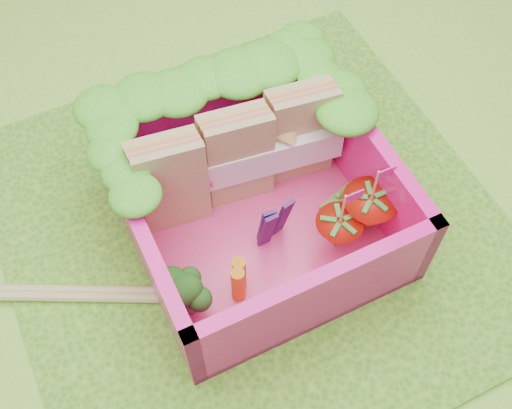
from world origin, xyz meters
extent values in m
plane|color=#84CF3A|center=(0.00, 0.00, 0.00)|extent=(14.00, 14.00, 0.00)
cube|color=#488F20|center=(0.00, 0.00, 0.01)|extent=(2.60, 2.60, 0.03)
cube|color=#E33A7B|center=(0.02, -0.02, 0.06)|extent=(1.30, 1.30, 0.05)
cube|color=#FF158D|center=(0.02, 0.59, 0.31)|extent=(1.30, 0.07, 0.55)
cube|color=#FF158D|center=(0.02, -0.64, 0.31)|extent=(1.30, 0.07, 0.55)
cube|color=#FF158D|center=(-0.60, -0.02, 0.31)|extent=(0.07, 1.30, 0.55)
cube|color=#FF158D|center=(0.63, -0.02, 0.31)|extent=(0.07, 1.30, 0.55)
ellipsoid|color=#369C1C|center=(-0.48, 0.56, 0.64)|extent=(0.30, 0.30, 0.11)
ellipsoid|color=#369C1C|center=(-0.32, 0.56, 0.64)|extent=(0.30, 0.30, 0.11)
ellipsoid|color=#369C1C|center=(-0.15, 0.56, 0.64)|extent=(0.30, 0.30, 0.11)
ellipsoid|color=#369C1C|center=(0.02, 0.56, 0.64)|extent=(0.30, 0.30, 0.11)
ellipsoid|color=#369C1C|center=(0.18, 0.56, 0.64)|extent=(0.30, 0.30, 0.11)
ellipsoid|color=#369C1C|center=(0.35, 0.56, 0.64)|extent=(0.30, 0.30, 0.11)
ellipsoid|color=#369C1C|center=(0.52, 0.56, 0.64)|extent=(0.30, 0.30, 0.11)
ellipsoid|color=#369C1C|center=(-0.56, 0.08, 0.64)|extent=(0.27, 0.27, 0.10)
ellipsoid|color=#369C1C|center=(-0.56, 0.22, 0.64)|extent=(0.27, 0.27, 0.10)
ellipsoid|color=#369C1C|center=(-0.56, 0.36, 0.64)|extent=(0.27, 0.27, 0.10)
ellipsoid|color=#369C1C|center=(-0.56, 0.50, 0.64)|extent=(0.27, 0.27, 0.10)
ellipsoid|color=#369C1C|center=(-0.56, 0.64, 0.64)|extent=(0.27, 0.27, 0.10)
ellipsoid|color=#369C1C|center=(0.60, 0.08, 0.64)|extent=(0.27, 0.27, 0.10)
ellipsoid|color=#369C1C|center=(0.60, 0.22, 0.64)|extent=(0.27, 0.27, 0.10)
ellipsoid|color=#369C1C|center=(0.60, 0.36, 0.64)|extent=(0.27, 0.27, 0.10)
ellipsoid|color=#369C1C|center=(0.60, 0.50, 0.64)|extent=(0.27, 0.27, 0.10)
ellipsoid|color=#369C1C|center=(0.60, 0.64, 0.64)|extent=(0.27, 0.27, 0.10)
cube|color=tan|center=(-0.35, 0.22, 0.39)|extent=(0.37, 0.19, 0.63)
cube|color=tan|center=(0.02, 0.22, 0.39)|extent=(0.37, 0.19, 0.63)
cube|color=tan|center=(0.39, 0.22, 0.39)|extent=(0.37, 0.19, 0.63)
cube|color=white|center=(0.02, 0.22, 0.36)|extent=(1.14, 0.32, 0.20)
cylinder|color=#548F45|center=(-0.50, -0.29, 0.15)|extent=(0.12, 0.12, 0.14)
ellipsoid|color=#155015|center=(-0.50, -0.29, 0.28)|extent=(0.33, 0.33, 0.12)
cylinder|color=orange|center=(-0.25, -0.36, 0.21)|extent=(0.07, 0.07, 0.26)
cylinder|color=orange|center=(-0.22, -0.31, 0.21)|extent=(0.07, 0.07, 0.26)
cube|color=#3B1752|center=(0.00, -0.18, 0.27)|extent=(0.07, 0.02, 0.38)
cube|color=#3B1752|center=(0.00, -0.15, 0.27)|extent=(0.07, 0.02, 0.38)
cube|color=#3B1752|center=(0.10, -0.15, 0.27)|extent=(0.07, 0.03, 0.38)
cone|color=red|center=(0.33, -0.33, 0.20)|extent=(0.25, 0.25, 0.25)
cylinder|color=#DCC47C|center=(0.33, -0.33, 0.45)|extent=(0.01, 0.01, 0.24)
cube|color=#E72696|center=(0.38, -0.33, 0.53)|extent=(0.10, 0.01, 0.06)
cone|color=red|center=(0.52, -0.30, 0.23)|extent=(0.29, 0.29, 0.29)
cylinder|color=#DCC47C|center=(0.52, -0.30, 0.49)|extent=(0.01, 0.01, 0.24)
cube|color=#E72696|center=(0.57, -0.30, 0.57)|extent=(0.10, 0.01, 0.06)
cube|color=#5DA032|center=(0.52, -0.09, 0.11)|extent=(0.33, 0.16, 0.05)
cube|color=#5DA032|center=(0.52, -0.28, 0.11)|extent=(0.32, 0.08, 0.05)
cube|color=tan|center=(-1.09, 0.05, 0.05)|extent=(2.03, 1.07, 0.05)
cube|color=tan|center=(-1.04, 0.07, 0.05)|extent=(2.03, 1.07, 0.05)
camera|label=1|loc=(-0.76, -1.60, 3.08)|focal=45.00mm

